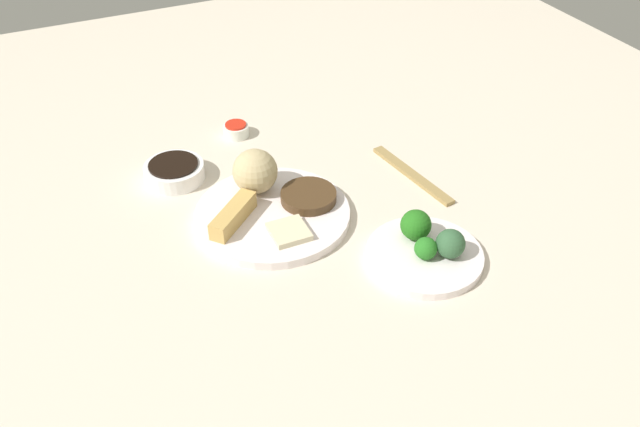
{
  "coord_description": "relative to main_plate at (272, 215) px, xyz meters",
  "views": [
    {
      "loc": [
        -0.85,
        0.35,
        0.76
      ],
      "look_at": [
        -0.03,
        -0.04,
        0.06
      ],
      "focal_mm": 38.02,
      "sensor_mm": 36.0,
      "label": 1
    }
  ],
  "objects": [
    {
      "name": "tabletop",
      "position": [
        -0.04,
        -0.02,
        -0.02
      ],
      "size": [
        2.2,
        2.2,
        0.02
      ],
      "primitive_type": "cube",
      "color": "beige",
      "rests_on": "ground"
    },
    {
      "name": "main_plate",
      "position": [
        0.0,
        0.0,
        0.0
      ],
      "size": [
        0.28,
        0.28,
        0.02
      ],
      "primitive_type": "cylinder",
      "color": "white",
      "rests_on": "tabletop"
    },
    {
      "name": "rice_scoop",
      "position": [
        0.07,
        0.0,
        0.05
      ],
      "size": [
        0.08,
        0.08,
        0.08
      ],
      "primitive_type": "sphere",
      "color": "tan",
      "rests_on": "main_plate"
    },
    {
      "name": "spring_roll",
      "position": [
        -0.0,
        0.07,
        0.02
      ],
      "size": [
        0.1,
        0.11,
        0.03
      ],
      "primitive_type": "cube",
      "rotation": [
        0.0,
        0.0,
        2.29
      ],
      "color": "tan",
      "rests_on": "main_plate"
    },
    {
      "name": "crab_rangoon_wonton",
      "position": [
        -0.07,
        -0.0,
        0.01
      ],
      "size": [
        0.07,
        0.06,
        0.01
      ],
      "primitive_type": "cube",
      "rotation": [
        0.0,
        0.0,
        -0.02
      ],
      "color": "beige",
      "rests_on": "main_plate"
    },
    {
      "name": "stir_fry_heap",
      "position": [
        0.0,
        -0.07,
        0.02
      ],
      "size": [
        0.1,
        0.1,
        0.02
      ],
      "primitive_type": "cylinder",
      "color": "#46301A",
      "rests_on": "main_plate"
    },
    {
      "name": "broccoli_plate",
      "position": [
        -0.21,
        -0.18,
        -0.0
      ],
      "size": [
        0.19,
        0.19,
        0.01
      ],
      "primitive_type": "cylinder",
      "color": "white",
      "rests_on": "tabletop"
    },
    {
      "name": "broccoli_floret_0",
      "position": [
        -0.22,
        -0.18,
        0.02
      ],
      "size": [
        0.04,
        0.04,
        0.04
      ],
      "primitive_type": "sphere",
      "color": "#267220",
      "rests_on": "broccoli_plate"
    },
    {
      "name": "broccoli_floret_1",
      "position": [
        -0.17,
        -0.19,
        0.03
      ],
      "size": [
        0.05,
        0.05,
        0.05
      ],
      "primitive_type": "sphere",
      "color": "#236A1A",
      "rests_on": "broccoli_plate"
    },
    {
      "name": "broccoli_floret_4",
      "position": [
        -0.23,
        -0.22,
        0.03
      ],
      "size": [
        0.05,
        0.05,
        0.05
      ],
      "primitive_type": "sphere",
      "color": "#325B37",
      "rests_on": "broccoli_plate"
    },
    {
      "name": "soy_sauce_bowl",
      "position": [
        0.19,
        0.12,
        0.01
      ],
      "size": [
        0.11,
        0.11,
        0.03
      ],
      "primitive_type": "cylinder",
      "color": "white",
      "rests_on": "tabletop"
    },
    {
      "name": "soy_sauce_bowl_liquid",
      "position": [
        0.19,
        0.12,
        0.03
      ],
      "size": [
        0.09,
        0.09,
        0.0
      ],
      "primitive_type": "cylinder",
      "color": "black",
      "rests_on": "soy_sauce_bowl"
    },
    {
      "name": "sauce_ramekin_sweet_and_sour",
      "position": [
        0.29,
        -0.04,
        0.0
      ],
      "size": [
        0.05,
        0.05,
        0.02
      ],
      "primitive_type": "cylinder",
      "color": "white",
      "rests_on": "tabletop"
    },
    {
      "name": "sauce_ramekin_sweet_and_sour_liquid",
      "position": [
        0.29,
        -0.04,
        0.02
      ],
      "size": [
        0.04,
        0.04,
        0.0
      ],
      "primitive_type": "cylinder",
      "color": "red",
      "rests_on": "sauce_ramekin_sweet_and_sour"
    },
    {
      "name": "chopsticks_pair",
      "position": [
        0.01,
        -0.29,
        -0.0
      ],
      "size": [
        0.22,
        0.05,
        0.01
      ],
      "primitive_type": "cube",
      "rotation": [
        0.0,
        0.0,
        0.14
      ],
      "color": "#9D804A",
      "rests_on": "tabletop"
    }
  ]
}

